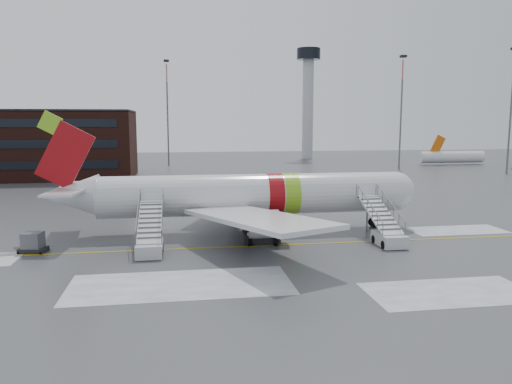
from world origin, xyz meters
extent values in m
plane|color=#494C4F|center=(0.00, 0.00, 0.00)|extent=(260.00, 260.00, 0.00)
cylinder|color=silver|center=(0.82, 4.69, 3.50)|extent=(28.00, 3.80, 3.80)
sphere|color=silver|center=(14.82, 4.69, 3.50)|extent=(3.80, 3.80, 3.80)
cube|color=black|center=(15.87, 4.69, 4.00)|extent=(1.09, 1.60, 0.97)
cone|color=silver|center=(-15.58, 4.69, 3.75)|extent=(5.20, 3.72, 3.72)
cube|color=maroon|center=(-15.68, 4.69, 7.30)|extent=(5.27, 0.30, 6.09)
cube|color=#84C31F|center=(-16.78, 4.69, 10.10)|extent=(2.16, 0.26, 2.16)
cube|color=silver|center=(-15.38, 7.29, 4.40)|extent=(3.07, 4.85, 0.18)
cube|color=silver|center=(-15.38, 2.09, 4.40)|extent=(3.07, 4.85, 0.18)
cube|color=silver|center=(-0.18, 13.19, 2.90)|extent=(10.72, 15.97, 1.13)
cube|color=silver|center=(-0.18, -3.81, 2.90)|extent=(10.72, 15.97, 1.13)
cylinder|color=silver|center=(1.32, 9.89, 1.55)|extent=(3.40, 2.10, 2.10)
cylinder|color=silver|center=(1.32, -0.51, 1.55)|extent=(3.40, 2.10, 2.10)
cylinder|color=#595B60|center=(12.82, 4.69, 0.90)|extent=(0.20, 0.20, 1.80)
cylinder|color=black|center=(12.82, 4.69, 0.45)|extent=(0.90, 0.56, 0.90)
cylinder|color=black|center=(0.32, 7.09, 0.45)|extent=(0.90, 0.56, 0.90)
cylinder|color=black|center=(0.32, 2.29, 0.45)|extent=(0.90, 0.56, 0.90)
cube|color=silver|center=(11.18, -2.61, 0.55)|extent=(2.00, 3.20, 1.00)
cube|color=silver|center=(11.18, -0.51, 2.23)|extent=(1.90, 5.87, 2.52)
cube|color=silver|center=(11.18, 2.79, 3.40)|extent=(1.90, 1.40, 0.15)
cylinder|color=#595B60|center=(11.18, 2.39, 1.70)|extent=(0.16, 0.16, 3.40)
cylinder|color=black|center=(10.28, -3.61, 0.35)|extent=(0.25, 0.70, 0.70)
cylinder|color=black|center=(12.08, -1.61, 0.35)|extent=(0.25, 0.70, 0.70)
cube|color=#B1B3B8|center=(-8.30, -2.61, 0.55)|extent=(2.00, 3.20, 1.00)
cube|color=#B1B3B8|center=(-8.30, -0.51, 2.23)|extent=(1.90, 5.87, 2.52)
cube|color=#B1B3B8|center=(-8.30, 2.79, 3.40)|extent=(1.90, 1.40, 0.15)
cylinder|color=#595B60|center=(-8.30, 2.39, 1.70)|extent=(0.16, 0.16, 3.40)
cylinder|color=black|center=(-9.20, -3.61, 0.35)|extent=(0.25, 0.70, 0.70)
cylinder|color=black|center=(-7.40, -1.61, 0.35)|extent=(0.25, 0.70, 0.70)
cube|color=black|center=(0.87, -0.21, 0.48)|extent=(3.08, 1.77, 0.75)
cube|color=silver|center=(0.34, -0.18, 1.23)|extent=(1.58, 1.58, 0.96)
cube|color=black|center=(0.34, -0.18, 1.60)|extent=(1.36, 1.46, 0.16)
cylinder|color=black|center=(-0.24, -0.90, 0.37)|extent=(0.36, 0.77, 0.75)
cylinder|color=black|center=(1.90, -1.02, 0.37)|extent=(0.36, 0.77, 0.75)
cylinder|color=black|center=(-0.16, 0.60, 0.37)|extent=(0.36, 0.77, 0.75)
cylinder|color=black|center=(1.98, 0.48, 0.37)|extent=(0.36, 0.77, 0.75)
cube|color=black|center=(-17.41, -0.21, 0.22)|extent=(2.19, 1.77, 0.31)
cube|color=#525359|center=(-17.41, -0.21, 0.93)|extent=(1.65, 1.58, 1.34)
cylinder|color=black|center=(-18.30, -0.83, 0.13)|extent=(0.21, 0.29, 0.27)
cylinder|color=black|center=(-16.52, 0.42, 0.13)|extent=(0.21, 0.29, 0.27)
cylinder|color=#B2B5BA|center=(30.00, 95.00, 14.00)|extent=(3.00, 3.00, 28.00)
cylinder|color=black|center=(30.00, 95.00, 28.50)|extent=(6.40, 6.40, 3.00)
cylinder|color=#595B60|center=(42.00, 62.00, 9.60)|extent=(0.36, 0.36, 19.20)
cylinder|color=#CC7272|center=(42.00, 62.00, 21.12)|extent=(0.32, 0.32, 4.32)
cube|color=black|center=(42.00, 62.00, 24.00)|extent=(1.20, 1.20, 0.50)
cylinder|color=#595B60|center=(-8.00, 78.00, 9.60)|extent=(0.36, 0.36, 19.20)
cylinder|color=#CC7272|center=(-8.00, 78.00, 21.12)|extent=(0.32, 0.32, 4.32)
cube|color=black|center=(-8.00, 78.00, 24.00)|extent=(1.20, 1.20, 0.50)
cylinder|color=#595B60|center=(58.00, 48.00, 9.60)|extent=(0.36, 0.36, 19.20)
camera|label=1|loc=(-6.07, -40.72, 10.21)|focal=35.00mm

